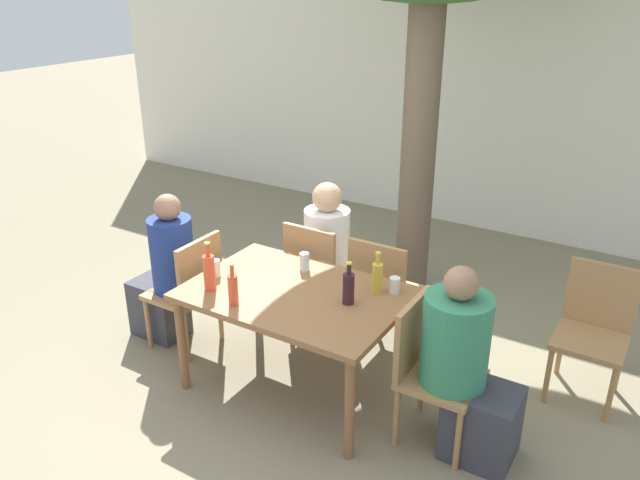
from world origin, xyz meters
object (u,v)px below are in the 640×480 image
Objects in this scene: drinking_glass_0 at (216,268)px; person_seated_1 at (467,373)px; dining_table_front at (296,302)px; patio_chair_3 at (382,288)px; patio_chair_2 at (317,270)px; person_seated_2 at (332,257)px; soda_bottle_1 at (209,271)px; patio_chair_0 at (190,287)px; drinking_glass_2 at (394,285)px; oil_cruet_2 at (377,277)px; person_seated_0 at (166,277)px; patio_chair_1 at (428,364)px; patio_chair_4 at (595,325)px; drinking_glass_1 at (304,262)px; soda_bottle_3 at (233,289)px; wine_bottle_0 at (349,288)px.

person_seated_1 is at bearing 3.25° from drinking_glass_0.
dining_table_front is 1.19× the size of person_seated_1.
patio_chair_3 reaches higher than drinking_glass_0.
person_seated_2 reaches higher than patio_chair_2.
soda_bottle_1 reaches higher than patio_chair_2.
drinking_glass_2 is (1.48, 0.32, 0.27)m from patio_chair_0.
person_seated_2 is 1.05m from oil_cruet_2.
oil_cruet_2 is at bearing 99.20° from person_seated_0.
person_seated_1 reaches higher than patio_chair_0.
patio_chair_1 is 0.77× the size of person_seated_2.
dining_table_front is 0.78m from patio_chair_2.
person_seated_2 reaches higher than patio_chair_4.
person_seated_2 is at bearing -179.02° from patio_chair_4.
patio_chair_1 is 1.13m from drinking_glass_1.
person_seated_1 reaches higher than oil_cruet_2.
patio_chair_3 is 0.58m from oil_cruet_2.
soda_bottle_3 is (-0.68, -0.60, -0.00)m from oil_cruet_2.
patio_chair_2 is 8.66× the size of drinking_glass_2.
wine_bottle_0 is (0.64, -0.67, 0.33)m from patio_chair_2.
patio_chair_4 is (1.40, 0.27, 0.00)m from patio_chair_3.
patio_chair_3 is 1.29m from soda_bottle_1.
wine_bottle_0 reaches higher than patio_chair_0.
patio_chair_3 is 0.55m from drinking_glass_2.
drinking_glass_1 is (-0.12, 0.29, 0.14)m from dining_table_front.
drinking_glass_1 is (0.46, 0.39, 0.00)m from drinking_glass_0.
patio_chair_0 and patio_chair_1 have the same top height.
drinking_glass_2 is (0.78, 0.66, -0.06)m from soda_bottle_3.
patio_chair_1 is 7.52× the size of drinking_glass_0.
patio_chair_2 is 0.77× the size of person_seated_2.
oil_cruet_2 reaches higher than patio_chair_2.
person_seated_1 is at bearing -90.00° from patio_chair_1.
dining_table_front is 4.96× the size of wine_bottle_0.
oil_cruet_2 is (0.73, -0.68, 0.31)m from person_seated_2.
person_seated_2 is 11.30× the size of drinking_glass_2.
wine_bottle_0 reaches higher than patio_chair_3.
soda_bottle_3 reaches higher than drinking_glass_1.
drinking_glass_0 is (-0.58, -0.10, 0.14)m from dining_table_front.
person_seated_1 is 1.47m from soda_bottle_3.
soda_bottle_3 is at bearing -34.92° from drinking_glass_0.
oil_cruet_2 is at bearing 29.38° from soda_bottle_1.
person_seated_2 is 1.27m from soda_bottle_1.
soda_bottle_3 is (0.25, -0.07, -0.02)m from soda_bottle_1.
drinking_glass_2 is at bearing 29.58° from soda_bottle_1.
soda_bottle_1 is (-1.42, -0.27, 0.35)m from patio_chair_1.
soda_bottle_3 is (-0.60, -0.38, -0.00)m from wine_bottle_0.
drinking_glass_1 is (0.11, 0.63, -0.04)m from soda_bottle_3.
patio_chair_3 is at bearing 43.36° from drinking_glass_0.
person_seated_2 is at bearing 145.45° from patio_chair_0.
person_seated_2 reaches higher than drinking_glass_2.
soda_bottle_3 is 2.32× the size of drinking_glass_0.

